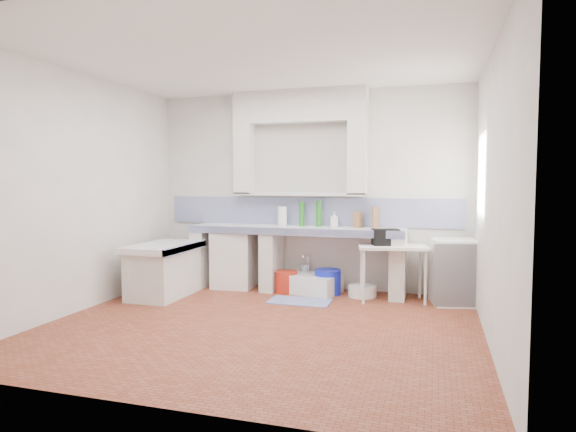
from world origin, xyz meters
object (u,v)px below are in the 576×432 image
(sink, at_px, (305,284))
(fridge, at_px, (454,272))
(stove, at_px, (234,259))
(side_table, at_px, (392,273))

(sink, xyz_separation_m, fridge, (1.95, -0.11, 0.29))
(sink, bearing_deg, stove, -166.48)
(sink, height_order, fridge, fridge)
(sink, distance_m, fridge, 1.98)
(side_table, bearing_deg, fridge, -6.40)
(stove, xyz_separation_m, fridge, (3.02, -0.13, 0.00))
(stove, height_order, sink, stove)
(sink, distance_m, side_table, 1.24)
(sink, relative_size, fridge, 1.17)
(sink, bearing_deg, fridge, 11.64)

